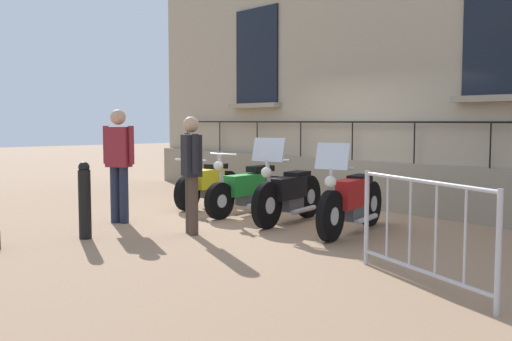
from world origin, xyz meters
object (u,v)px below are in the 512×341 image
(motorcycle_black, at_px, (288,194))
(pedestrian_standing, at_px, (191,168))
(crowd_barrier, at_px, (422,229))
(motorcycle_green, at_px, (248,190))
(pedestrian_walking, at_px, (119,159))
(bollard, at_px, (85,200))
(motorcycle_yellow, at_px, (208,185))
(motorcycle_red, at_px, (351,201))

(motorcycle_black, height_order, pedestrian_standing, pedestrian_standing)
(motorcycle_black, distance_m, crowd_barrier, 3.77)
(crowd_barrier, bearing_deg, motorcycle_green, -109.49)
(crowd_barrier, relative_size, pedestrian_walking, 1.06)
(motorcycle_black, height_order, pedestrian_walking, pedestrian_walking)
(motorcycle_green, height_order, bollard, motorcycle_green)
(motorcycle_black, relative_size, crowd_barrier, 1.02)
(crowd_barrier, distance_m, bollard, 4.57)
(motorcycle_yellow, height_order, motorcycle_green, motorcycle_green)
(motorcycle_green, distance_m, motorcycle_black, 1.09)
(crowd_barrier, height_order, pedestrian_walking, pedestrian_walking)
(motorcycle_black, xyz_separation_m, bollard, (2.96, -0.88, 0.07))
(bollard, xyz_separation_m, pedestrian_standing, (-1.29, 0.66, 0.41))
(bollard, bearing_deg, crowd_barrier, 108.47)
(motorcycle_yellow, height_order, bollard, bollard)
(motorcycle_yellow, xyz_separation_m, motorcycle_black, (0.12, 2.28, 0.05))
(motorcycle_red, bearing_deg, bollard, -34.68)
(motorcycle_black, distance_m, motorcycle_red, 1.22)
(motorcycle_black, distance_m, pedestrian_standing, 1.75)
(crowd_barrier, bearing_deg, pedestrian_walking, -84.60)
(pedestrian_walking, bearing_deg, motorcycle_black, 139.30)
(motorcycle_yellow, xyz_separation_m, pedestrian_walking, (2.12, 0.56, 0.60))
(motorcycle_yellow, xyz_separation_m, motorcycle_red, (0.04, 3.50, 0.05))
(motorcycle_red, distance_m, pedestrian_walking, 3.64)
(motorcycle_black, relative_size, bollard, 1.83)
(motorcycle_green, xyz_separation_m, bollard, (3.05, 0.20, 0.11))
(motorcycle_green, distance_m, motorcycle_red, 2.30)
(pedestrian_standing, bearing_deg, motorcycle_black, 172.51)
(motorcycle_yellow, relative_size, pedestrian_standing, 1.12)
(crowd_barrier, height_order, pedestrian_standing, pedestrian_standing)
(motorcycle_red, xyz_separation_m, bollard, (3.03, -2.10, 0.07))
(motorcycle_black, bearing_deg, motorcycle_green, -94.94)
(pedestrian_standing, bearing_deg, pedestrian_walking, -77.51)
(bollard, relative_size, pedestrian_standing, 0.63)
(motorcycle_green, xyz_separation_m, pedestrian_standing, (1.76, 0.87, 0.52))
(bollard, relative_size, pedestrian_walking, 0.59)
(bollard, height_order, pedestrian_standing, pedestrian_standing)
(crowd_barrier, bearing_deg, motorcycle_black, -113.65)
(motorcycle_yellow, bearing_deg, bollard, 24.47)
(motorcycle_yellow, height_order, pedestrian_walking, pedestrian_walking)
(motorcycle_green, distance_m, bollard, 3.06)
(bollard, bearing_deg, pedestrian_walking, -138.83)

